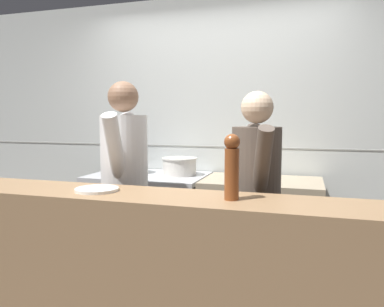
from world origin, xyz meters
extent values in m
cube|color=silver|center=(0.00, 1.43, 1.30)|extent=(8.00, 0.06, 2.60)
cube|color=gray|center=(0.00, 1.40, 1.15)|extent=(8.00, 0.00, 0.01)
cube|color=#232326|center=(-0.54, 1.03, 0.43)|extent=(1.05, 0.70, 0.87)
cube|color=#B7BABF|center=(-0.54, 1.03, 0.89)|extent=(1.07, 0.71, 0.04)
cube|color=#B7BABF|center=(-0.54, 0.70, 0.50)|extent=(0.94, 0.03, 0.10)
cube|color=gray|center=(0.51, 1.03, 0.45)|extent=(1.00, 0.65, 0.91)
cube|color=black|center=(0.51, 0.73, 0.05)|extent=(0.98, 0.04, 0.10)
cube|color=#93704C|center=(-0.02, -0.22, 0.50)|extent=(2.87, 0.45, 1.00)
cylinder|color=#2D2D33|center=(-0.76, 1.07, 1.00)|extent=(0.31, 0.31, 0.20)
cylinder|color=#2D2D33|center=(-0.76, 1.07, 1.10)|extent=(0.33, 0.33, 0.01)
cylinder|color=beige|center=(-0.25, 1.09, 0.99)|extent=(0.31, 0.31, 0.16)
cylinder|color=beige|center=(-0.25, 1.09, 1.06)|extent=(0.33, 0.33, 0.01)
cone|color=#B7BABF|center=(0.54, 1.03, 0.96)|extent=(0.22, 0.22, 0.11)
cube|color=#B7BABF|center=(0.49, 0.90, 0.91)|extent=(0.26, 0.09, 0.01)
cube|color=black|center=(0.30, 0.86, 0.92)|extent=(0.11, 0.05, 0.02)
cylinder|color=white|center=(-0.32, -0.22, 1.01)|extent=(0.26, 0.26, 0.02)
cylinder|color=brown|center=(0.49, -0.23, 1.14)|extent=(0.08, 0.08, 0.27)
sphere|color=brown|center=(0.49, -0.23, 1.31)|extent=(0.08, 0.08, 0.08)
cube|color=black|center=(-0.43, 0.33, 0.40)|extent=(0.32, 0.24, 0.80)
cylinder|color=white|center=(-0.43, 0.33, 1.12)|extent=(0.40, 0.40, 0.66)
sphere|color=#8C664C|center=(-0.43, 0.33, 1.59)|extent=(0.22, 0.22, 0.22)
cylinder|color=white|center=(-0.46, 0.53, 1.20)|extent=(0.16, 0.34, 0.55)
cylinder|color=white|center=(-0.39, 0.13, 1.20)|extent=(0.16, 0.34, 0.55)
cube|color=black|center=(0.55, 0.32, 0.38)|extent=(0.32, 0.26, 0.75)
cylinder|color=brown|center=(0.55, 0.32, 1.06)|extent=(0.41, 0.41, 0.62)
sphere|color=beige|center=(0.55, 0.32, 1.50)|extent=(0.21, 0.21, 0.21)
cylinder|color=brown|center=(0.49, 0.51, 1.14)|extent=(0.19, 0.33, 0.52)
cylinder|color=brown|center=(0.61, 0.14, 1.14)|extent=(0.19, 0.33, 0.52)
camera|label=1|loc=(0.86, -2.16, 1.44)|focal=35.00mm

